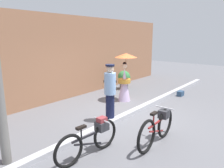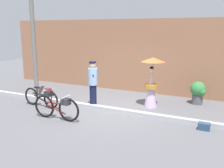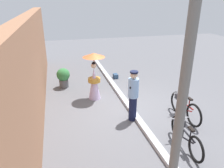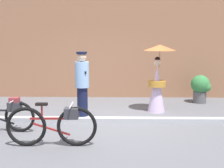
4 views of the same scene
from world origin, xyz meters
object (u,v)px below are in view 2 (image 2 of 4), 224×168
object	(u,v)px
bicycle_near_officer	(42,97)
utility_pole	(34,41)
backpack_on_pavement	(204,126)
person_with_parasol	(152,82)
person_officer	(93,83)
bicycle_far_side	(57,107)
potted_plant_by_door	(198,92)

from	to	relation	value
bicycle_near_officer	utility_pole	size ratio (longest dim) A/B	0.35
bicycle_near_officer	backpack_on_pavement	world-z (taller)	bicycle_near_officer
person_with_parasol	utility_pole	world-z (taller)	utility_pole
bicycle_near_officer	person_officer	size ratio (longest dim) A/B	0.97
bicycle_near_officer	person_with_parasol	bearing A→B (deg)	26.18
bicycle_near_officer	backpack_on_pavement	bearing A→B (deg)	3.26
utility_pole	bicycle_far_side	bearing A→B (deg)	-36.52
backpack_on_pavement	utility_pole	world-z (taller)	utility_pole
potted_plant_by_door	person_officer	bearing A→B (deg)	-149.78
bicycle_far_side	utility_pole	bearing A→B (deg)	143.48
bicycle_near_officer	potted_plant_by_door	size ratio (longest dim) A/B	1.86
potted_plant_by_door	bicycle_near_officer	bearing A→B (deg)	-150.53
bicycle_far_side	backpack_on_pavement	bearing A→B (deg)	14.90
bicycle_near_officer	person_with_parasol	distance (m)	4.12
backpack_on_pavement	bicycle_near_officer	bearing A→B (deg)	-176.74
potted_plant_by_door	backpack_on_pavement	bearing A→B (deg)	-78.56
person_with_parasol	backpack_on_pavement	size ratio (longest dim) A/B	5.63
bicycle_near_officer	bicycle_far_side	distance (m)	1.59
potted_plant_by_door	utility_pole	xyz separation A→B (m)	(-6.49, -1.83, 1.89)
backpack_on_pavement	bicycle_far_side	bearing A→B (deg)	-165.10
bicycle_far_side	potted_plant_by_door	distance (m)	5.40
bicycle_near_officer	potted_plant_by_door	bearing A→B (deg)	29.47
person_officer	utility_pole	bearing A→B (deg)	175.64
bicycle_near_officer	backpack_on_pavement	size ratio (longest dim) A/B	5.01
person_officer	potted_plant_by_door	size ratio (longest dim) A/B	1.92
person_with_parasol	utility_pole	distance (m)	5.19
bicycle_near_officer	utility_pole	bearing A→B (deg)	139.09
person_officer	backpack_on_pavement	distance (m)	4.17
person_with_parasol	bicycle_near_officer	bearing A→B (deg)	-153.82
person_officer	potted_plant_by_door	xyz separation A→B (m)	(3.52, 2.05, -0.41)
person_with_parasol	potted_plant_by_door	size ratio (longest dim) A/B	2.09
potted_plant_by_door	backpack_on_pavement	xyz separation A→B (m)	(0.53, -2.61, -0.40)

